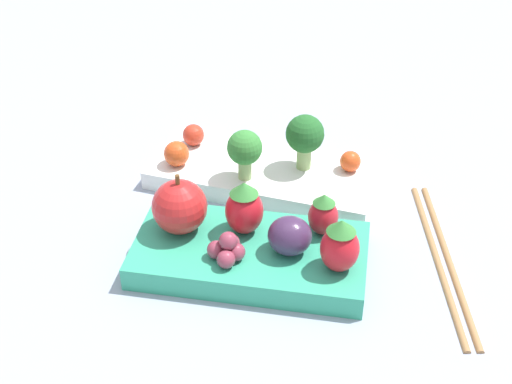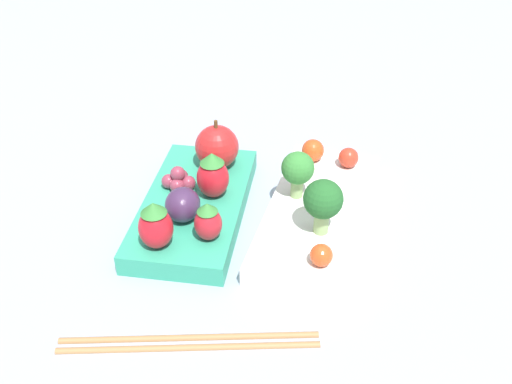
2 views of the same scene
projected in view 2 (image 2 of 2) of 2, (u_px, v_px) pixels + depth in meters
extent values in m
plane|color=#939EB2|center=(257.00, 215.00, 0.59)|extent=(4.00, 4.00, 0.00)
cube|color=white|center=(318.00, 212.00, 0.58)|extent=(0.23, 0.13, 0.02)
cube|color=#33A87F|center=(195.00, 206.00, 0.59)|extent=(0.20, 0.10, 0.02)
cylinder|color=#93B770|center=(321.00, 222.00, 0.53)|extent=(0.01, 0.01, 0.02)
sphere|color=#236028|center=(323.00, 199.00, 0.52)|extent=(0.04, 0.04, 0.04)
cylinder|color=#93B770|center=(297.00, 188.00, 0.58)|extent=(0.01, 0.01, 0.02)
sphere|color=#388438|center=(298.00, 168.00, 0.57)|extent=(0.03, 0.03, 0.03)
sphere|color=red|center=(348.00, 158.00, 0.62)|extent=(0.02, 0.02, 0.02)
sphere|color=#DB4C1E|center=(321.00, 255.00, 0.50)|extent=(0.02, 0.02, 0.02)
sphere|color=#DB4C1E|center=(313.00, 150.00, 0.63)|extent=(0.03, 0.03, 0.03)
sphere|color=red|center=(217.00, 147.00, 0.61)|extent=(0.05, 0.05, 0.05)
cylinder|color=brown|center=(216.00, 125.00, 0.60)|extent=(0.00, 0.00, 0.01)
ellipsoid|color=red|center=(156.00, 228.00, 0.51)|extent=(0.03, 0.03, 0.04)
cone|color=#388438|center=(153.00, 208.00, 0.50)|extent=(0.02, 0.02, 0.01)
ellipsoid|color=red|center=(208.00, 224.00, 0.52)|extent=(0.03, 0.03, 0.03)
cone|color=#388438|center=(207.00, 208.00, 0.51)|extent=(0.02, 0.02, 0.01)
ellipsoid|color=red|center=(213.00, 177.00, 0.57)|extent=(0.03, 0.03, 0.04)
cone|color=#388438|center=(212.00, 158.00, 0.56)|extent=(0.02, 0.02, 0.01)
ellipsoid|color=#42284C|center=(183.00, 205.00, 0.54)|extent=(0.04, 0.03, 0.03)
sphere|color=#93384C|center=(176.00, 188.00, 0.58)|extent=(0.02, 0.02, 0.02)
sphere|color=#93384C|center=(188.00, 183.00, 0.59)|extent=(0.02, 0.02, 0.02)
sphere|color=#93384C|center=(181.00, 176.00, 0.60)|extent=(0.02, 0.02, 0.02)
sphere|color=#93384C|center=(169.00, 181.00, 0.59)|extent=(0.02, 0.02, 0.02)
sphere|color=#93384C|center=(178.00, 174.00, 0.58)|extent=(0.02, 0.02, 0.02)
cylinder|color=#A37547|center=(188.00, 346.00, 0.45)|extent=(0.04, 0.21, 0.01)
cylinder|color=#A37547|center=(189.00, 336.00, 0.46)|extent=(0.04, 0.21, 0.01)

